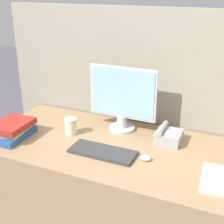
# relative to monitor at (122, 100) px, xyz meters

# --- Properties ---
(cubicle_panel_rear) EXTENTS (2.09, 0.04, 1.60)m
(cubicle_panel_rear) POSITION_rel_monitor_xyz_m (0.02, 0.20, -0.20)
(cubicle_panel_rear) COLOR gray
(cubicle_panel_rear) RESTS_ON ground_plane
(desk) EXTENTS (1.69, 0.81, 0.78)m
(desk) POSITION_rel_monitor_xyz_m (0.02, -0.24, -0.61)
(desk) COLOR #937551
(desk) RESTS_ON ground_plane
(monitor) EXTENTS (0.48, 0.18, 0.45)m
(monitor) POSITION_rel_monitor_xyz_m (0.00, 0.00, 0.00)
(monitor) COLOR #B7B7BC
(monitor) RESTS_ON desk
(keyboard) EXTENTS (0.41, 0.16, 0.02)m
(keyboard) POSITION_rel_monitor_xyz_m (0.02, -0.36, -0.21)
(keyboard) COLOR #333333
(keyboard) RESTS_ON desk
(mouse) EXTENTS (0.07, 0.04, 0.03)m
(mouse) POSITION_rel_monitor_xyz_m (0.29, -0.34, -0.20)
(mouse) COLOR silver
(mouse) RESTS_ON desk
(coffee_cup) EXTENTS (0.08, 0.08, 0.11)m
(coffee_cup) POSITION_rel_monitor_xyz_m (-0.29, -0.21, -0.16)
(coffee_cup) COLOR beige
(coffee_cup) RESTS_ON desk
(book_stack) EXTENTS (0.22, 0.31, 0.11)m
(book_stack) POSITION_rel_monitor_xyz_m (-0.63, -0.41, -0.17)
(book_stack) COLOR #264C8C
(book_stack) RESTS_ON desk
(desk_telephone) EXTENTS (0.16, 0.18, 0.11)m
(desk_telephone) POSITION_rel_monitor_xyz_m (0.35, -0.05, -0.18)
(desk_telephone) COLOR #99999E
(desk_telephone) RESTS_ON desk
(paper_pile) EXTENTS (0.24, 0.29, 0.01)m
(paper_pile) POSITION_rel_monitor_xyz_m (0.72, -0.37, -0.21)
(paper_pile) COLOR white
(paper_pile) RESTS_ON desk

